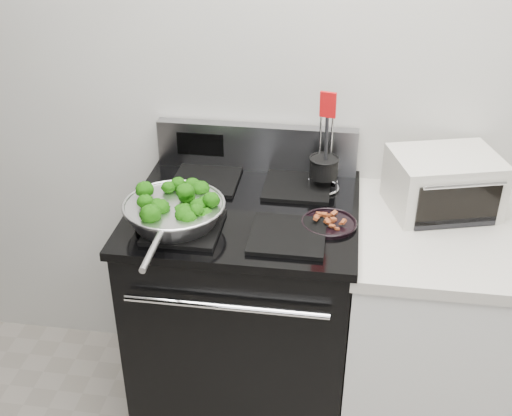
% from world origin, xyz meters
% --- Properties ---
extents(back_wall, '(4.00, 0.02, 2.70)m').
position_xyz_m(back_wall, '(0.00, 1.75, 1.35)').
color(back_wall, silver).
rests_on(back_wall, ground).
extents(gas_range, '(0.79, 0.69, 1.13)m').
position_xyz_m(gas_range, '(-0.30, 1.41, 0.49)').
color(gas_range, black).
rests_on(gas_range, floor).
extents(counter, '(0.62, 0.68, 0.92)m').
position_xyz_m(counter, '(0.39, 1.41, 0.46)').
color(counter, white).
rests_on(counter, floor).
extents(skillet, '(0.34, 0.53, 0.07)m').
position_xyz_m(skillet, '(-0.50, 1.26, 1.00)').
color(skillet, silver).
rests_on(skillet, gas_range).
extents(broccoli_pile, '(0.26, 0.26, 0.09)m').
position_xyz_m(broccoli_pile, '(-0.50, 1.26, 1.02)').
color(broccoli_pile, '#093104').
rests_on(broccoli_pile, skillet).
extents(bacon_plate, '(0.18, 0.18, 0.04)m').
position_xyz_m(bacon_plate, '(-0.00, 1.34, 0.97)').
color(bacon_plate, black).
rests_on(bacon_plate, gas_range).
extents(utensil_holder, '(0.12, 0.12, 0.37)m').
position_xyz_m(utensil_holder, '(-0.04, 1.58, 1.02)').
color(utensil_holder, silver).
rests_on(utensil_holder, gas_range).
extents(toaster_oven, '(0.41, 0.36, 0.20)m').
position_xyz_m(toaster_oven, '(0.38, 1.55, 1.02)').
color(toaster_oven, silver).
rests_on(toaster_oven, counter).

